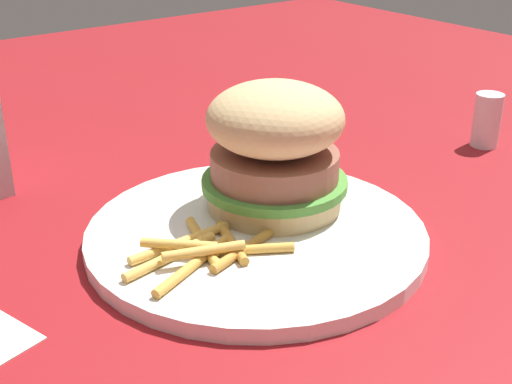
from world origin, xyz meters
The scene contains 5 objects.
ground_plane centered at (0.00, 0.00, 0.00)m, with size 1.60×1.60×0.00m, color maroon.
plate centered at (-0.01, 0.01, 0.01)m, with size 0.26×0.26×0.01m, color white.
sandwich centered at (-0.05, -0.01, 0.06)m, with size 0.12×0.12×0.10m.
fries_pile centered at (0.04, 0.02, 0.02)m, with size 0.12×0.08×0.01m.
salt_shaker centered at (-0.32, -0.01, 0.03)m, with size 0.03×0.03×0.06m, color white.
Camera 1 is at (0.28, 0.38, 0.26)m, focal length 49.12 mm.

